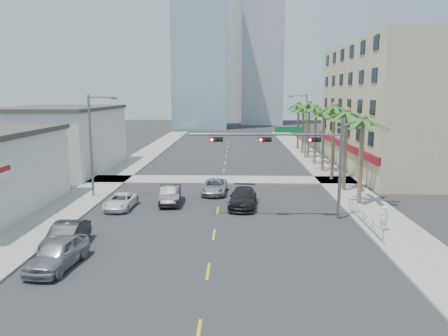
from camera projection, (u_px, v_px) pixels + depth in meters
name	position (u px, v px, depth m)	size (l,w,h in m)	color
ground	(210.00, 257.00, 24.60)	(260.00, 260.00, 0.00)	#262628
sidewalk_right	(341.00, 184.00, 43.97)	(4.00, 120.00, 0.15)	gray
sidewalk_left	(105.00, 183.00, 44.61)	(4.00, 120.00, 0.15)	gray
sidewalk_cross	(222.00, 180.00, 46.26)	(80.00, 4.00, 0.15)	gray
building_right	(407.00, 107.00, 52.30)	(15.25, 28.00, 15.00)	tan
building_left_far	(61.00, 140.00, 52.10)	(11.00, 18.00, 7.20)	beige
tower_far_left	(200.00, 36.00, 114.38)	(14.00, 14.00, 48.00)	#99B2C6
tower_far_right	(262.00, 21.00, 127.69)	(12.00, 12.00, 60.00)	#ADADB2
tower_far_center	(223.00, 57.00, 144.31)	(16.00, 16.00, 42.00)	#ADADB2
traffic_signal_mast	(296.00, 150.00, 31.43)	(11.12, 0.54, 7.20)	slate
palm_tree_0	(363.00, 119.00, 34.92)	(4.80, 4.80, 7.80)	brown
palm_tree_1	(347.00, 112.00, 39.98)	(4.80, 4.80, 8.16)	brown
palm_tree_2	(335.00, 107.00, 45.05)	(4.80, 4.80, 8.52)	brown
palm_tree_3	(324.00, 111.00, 50.29)	(4.80, 4.80, 7.80)	brown
palm_tree_4	(316.00, 107.00, 55.35)	(4.80, 4.80, 8.16)	brown
palm_tree_5	(309.00, 103.00, 60.42)	(4.80, 4.80, 8.52)	brown
palm_tree_6	(304.00, 107.00, 65.66)	(4.80, 4.80, 7.80)	brown
palm_tree_7	(299.00, 104.00, 70.72)	(4.80, 4.80, 8.16)	brown
streetlight_left	(93.00, 141.00, 37.83)	(2.55, 0.25, 9.00)	slate
streetlight_right	(305.00, 123.00, 60.89)	(2.55, 0.25, 9.00)	slate
guardrail	(364.00, 217.00, 30.12)	(0.08, 8.08, 1.00)	silver
car_parked_near	(58.00, 253.00, 23.05)	(1.86, 4.63, 1.58)	#A4A5A9
car_parked_mid	(66.00, 236.00, 25.91)	(1.59, 4.57, 1.50)	black
car_parked_far	(121.00, 201.00, 34.90)	(1.97, 4.27, 1.19)	white
car_lane_left	(170.00, 195.00, 36.51)	(1.62, 4.64, 1.53)	black
car_lane_center	(214.00, 187.00, 40.10)	(2.17, 4.72, 1.31)	silver
car_lane_right	(243.00, 198.00, 35.36)	(2.12, 5.21, 1.51)	black
pedestrian	(384.00, 218.00, 28.79)	(0.61, 0.40, 1.67)	white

